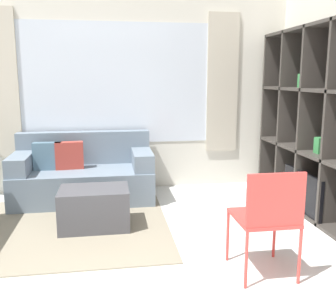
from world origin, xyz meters
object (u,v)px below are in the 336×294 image
Objects in this scene: ottoman at (95,208)px; folding_chair at (268,214)px; couch_main at (83,175)px; shelving_unit at (328,126)px.

ottoman is 1.82m from folding_chair.
couch_main is 1.97× the size of folding_chair.
couch_main is (-2.66, 1.04, -0.71)m from shelving_unit.
shelving_unit reaches higher than couch_main.
shelving_unit is 2.94m from couch_main.
couch_main is 2.44× the size of ottoman.
ottoman is at bearing 178.55° from shelving_unit.
folding_chair is at bearing -55.09° from couch_main.
folding_chair is at bearing -135.44° from shelving_unit.
shelving_unit is 1.69m from folding_chair.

